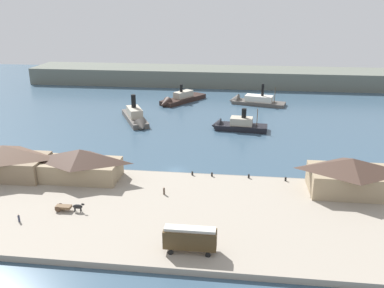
{
  "coord_description": "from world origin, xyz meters",
  "views": [
    {
      "loc": [
        15.08,
        -90.83,
        40.45
      ],
      "look_at": [
        2.44,
        14.46,
        2.0
      ],
      "focal_mm": 37.34,
      "sensor_mm": 36.0,
      "label": 1
    }
  ],
  "objects_px": {
    "ferry_mid_harbor": "(235,125)",
    "ferry_shed_west_terminal": "(81,164)",
    "horse_cart": "(69,207)",
    "mooring_post_east": "(249,176)",
    "pedestrian_walking_east": "(164,191)",
    "ferry_departing_north": "(136,118)",
    "pedestrian_near_east_shed": "(19,218)",
    "mooring_post_center_east": "(192,173)",
    "mooring_post_west": "(212,174)",
    "ferry_shed_customs_shed": "(351,175)",
    "street_tram": "(190,238)",
    "mooring_post_center_west": "(286,179)",
    "ferry_shed_central_terminal": "(5,160)",
    "ferry_near_quay": "(178,100)",
    "ferry_moored_east": "(251,101)"
  },
  "relations": [
    {
      "from": "ferry_mid_harbor",
      "to": "ferry_departing_north",
      "type": "xyz_separation_m",
      "value": [
        -34.38,
        3.81,
        0.19
      ]
    },
    {
      "from": "ferry_shed_west_terminal",
      "to": "pedestrian_walking_east",
      "type": "distance_m",
      "value": 21.34
    },
    {
      "from": "mooring_post_east",
      "to": "mooring_post_center_east",
      "type": "xyz_separation_m",
      "value": [
        -13.28,
        0.06,
        0.0
      ]
    },
    {
      "from": "mooring_post_center_west",
      "to": "ferry_moored_east",
      "type": "relative_size",
      "value": 0.04
    },
    {
      "from": "pedestrian_near_east_shed",
      "to": "ferry_shed_customs_shed",
      "type": "bearing_deg",
      "value": 17.39
    },
    {
      "from": "ferry_shed_customs_shed",
      "to": "ferry_mid_harbor",
      "type": "bearing_deg",
      "value": 119.24
    },
    {
      "from": "pedestrian_walking_east",
      "to": "mooring_post_east",
      "type": "relative_size",
      "value": 1.89
    },
    {
      "from": "horse_cart",
      "to": "mooring_post_east",
      "type": "bearing_deg",
      "value": 29.24
    },
    {
      "from": "mooring_post_east",
      "to": "ferry_mid_harbor",
      "type": "bearing_deg",
      "value": 95.51
    },
    {
      "from": "pedestrian_near_east_shed",
      "to": "mooring_post_east",
      "type": "height_order",
      "value": "pedestrian_near_east_shed"
    },
    {
      "from": "ferry_shed_customs_shed",
      "to": "mooring_post_east",
      "type": "relative_size",
      "value": 19.22
    },
    {
      "from": "ferry_shed_customs_shed",
      "to": "mooring_post_center_west",
      "type": "distance_m",
      "value": 14.04
    },
    {
      "from": "ferry_departing_north",
      "to": "mooring_post_center_east",
      "type": "bearing_deg",
      "value": -60.52
    },
    {
      "from": "ferry_shed_central_terminal",
      "to": "ferry_mid_harbor",
      "type": "bearing_deg",
      "value": 40.95
    },
    {
      "from": "ferry_departing_north",
      "to": "ferry_shed_west_terminal",
      "type": "bearing_deg",
      "value": -90.23
    },
    {
      "from": "ferry_shed_customs_shed",
      "to": "pedestrian_walking_east",
      "type": "bearing_deg",
      "value": -171.47
    },
    {
      "from": "mooring_post_east",
      "to": "mooring_post_center_west",
      "type": "relative_size",
      "value": 1.0
    },
    {
      "from": "pedestrian_walking_east",
      "to": "mooring_post_center_west",
      "type": "distance_m",
      "value": 28.31
    },
    {
      "from": "ferry_shed_customs_shed",
      "to": "mooring_post_center_west",
      "type": "bearing_deg",
      "value": 162.6
    },
    {
      "from": "pedestrian_walking_east",
      "to": "ferry_moored_east",
      "type": "distance_m",
      "value": 88.91
    },
    {
      "from": "ferry_near_quay",
      "to": "ferry_mid_harbor",
      "type": "relative_size",
      "value": 1.26
    },
    {
      "from": "ferry_shed_west_terminal",
      "to": "ferry_departing_north",
      "type": "distance_m",
      "value": 49.3
    },
    {
      "from": "ferry_shed_customs_shed",
      "to": "street_tram",
      "type": "distance_m",
      "value": 40.58
    },
    {
      "from": "pedestrian_walking_east",
      "to": "ferry_departing_north",
      "type": "xyz_separation_m",
      "value": [
        -20.17,
        54.84,
        -0.3
      ]
    },
    {
      "from": "ferry_shed_west_terminal",
      "to": "street_tram",
      "type": "xyz_separation_m",
      "value": [
        28.44,
        -25.42,
        -1.08
      ]
    },
    {
      "from": "ferry_moored_east",
      "to": "ferry_mid_harbor",
      "type": "height_order",
      "value": "ferry_moored_east"
    },
    {
      "from": "street_tram",
      "to": "horse_cart",
      "type": "relative_size",
      "value": 1.49
    },
    {
      "from": "ferry_shed_central_terminal",
      "to": "pedestrian_walking_east",
      "type": "bearing_deg",
      "value": -7.5
    },
    {
      "from": "ferry_shed_west_terminal",
      "to": "street_tram",
      "type": "distance_m",
      "value": 38.16
    },
    {
      "from": "ferry_near_quay",
      "to": "ferry_moored_east",
      "type": "bearing_deg",
      "value": 4.06
    },
    {
      "from": "ferry_mid_harbor",
      "to": "ferry_shed_west_terminal",
      "type": "bearing_deg",
      "value": -127.3
    },
    {
      "from": "ferry_shed_central_terminal",
      "to": "mooring_post_center_east",
      "type": "relative_size",
      "value": 21.77
    },
    {
      "from": "horse_cart",
      "to": "pedestrian_walking_east",
      "type": "xyz_separation_m",
      "value": [
        17.31,
        9.27,
        -0.15
      ]
    },
    {
      "from": "street_tram",
      "to": "pedestrian_walking_east",
      "type": "height_order",
      "value": "street_tram"
    },
    {
      "from": "ferry_shed_west_terminal",
      "to": "mooring_post_east",
      "type": "relative_size",
      "value": 19.71
    },
    {
      "from": "ferry_moored_east",
      "to": "ferry_departing_north",
      "type": "bearing_deg",
      "value": -141.76
    },
    {
      "from": "mooring_post_west",
      "to": "ferry_mid_harbor",
      "type": "distance_m",
      "value": 40.77
    },
    {
      "from": "mooring_post_center_east",
      "to": "horse_cart",
      "type": "bearing_deg",
      "value": -138.07
    },
    {
      "from": "pedestrian_near_east_shed",
      "to": "ferry_moored_east",
      "type": "distance_m",
      "value": 110.47
    },
    {
      "from": "pedestrian_near_east_shed",
      "to": "mooring_post_center_east",
      "type": "distance_m",
      "value": 38.79
    },
    {
      "from": "ferry_departing_north",
      "to": "mooring_post_west",
      "type": "bearing_deg",
      "value": -56.2
    },
    {
      "from": "ferry_shed_central_terminal",
      "to": "ferry_shed_west_terminal",
      "type": "relative_size",
      "value": 1.1
    },
    {
      "from": "mooring_post_center_west",
      "to": "mooring_post_center_east",
      "type": "relative_size",
      "value": 1.0
    },
    {
      "from": "horse_cart",
      "to": "pedestrian_near_east_shed",
      "type": "height_order",
      "value": "horse_cart"
    },
    {
      "from": "mooring_post_west",
      "to": "ferry_shed_west_terminal",
      "type": "bearing_deg",
      "value": -170.7
    },
    {
      "from": "mooring_post_center_east",
      "to": "ferry_mid_harbor",
      "type": "bearing_deg",
      "value": 76.94
    },
    {
      "from": "ferry_shed_central_terminal",
      "to": "ferry_moored_east",
      "type": "relative_size",
      "value": 0.82
    },
    {
      "from": "street_tram",
      "to": "ferry_mid_harbor",
      "type": "relative_size",
      "value": 0.47
    },
    {
      "from": "ferry_shed_customs_shed",
      "to": "ferry_departing_north",
      "type": "bearing_deg",
      "value": 140.64
    },
    {
      "from": "street_tram",
      "to": "mooring_post_center_west",
      "type": "distance_m",
      "value": 35.06
    }
  ]
}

